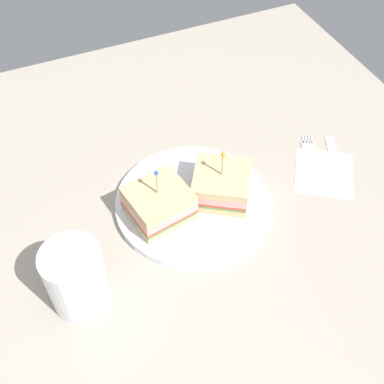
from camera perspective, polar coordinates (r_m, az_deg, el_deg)
ground_plane at (r=79.71cm, az=-0.00°, el=-1.95°), size 94.83×94.83×2.00cm
plate at (r=78.48cm, az=-0.00°, el=-1.23°), size 24.08×24.08×1.16cm
sandwich_half_front at (r=74.54cm, az=-3.81°, el=-1.32°), size 10.02×9.54×9.58cm
sandwich_half_back at (r=77.15cm, az=3.36°, el=0.86°), size 11.68×11.64×9.34cm
drink_glass at (r=67.43cm, az=-13.05°, el=-9.74°), size 7.82×7.82×10.22cm
napkin at (r=86.29cm, az=14.83°, el=2.16°), size 13.57×13.87×0.15cm
fork at (r=88.47cm, az=13.22°, el=4.12°), size 7.04×11.98×0.35cm
knife at (r=89.11cm, az=15.91°, el=3.80°), size 6.24×11.81×0.35cm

